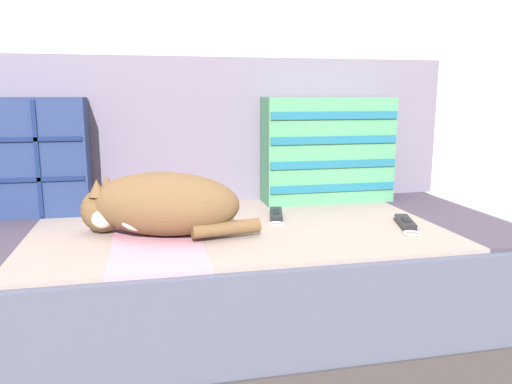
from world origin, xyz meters
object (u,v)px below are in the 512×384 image
at_px(couch, 197,292).
at_px(throw_pillow_quilted, 18,157).
at_px(throw_pillow_striped, 327,150).
at_px(sleeping_cat, 157,205).
at_px(game_remote_far, 276,215).
at_px(game_remote_near, 406,223).

xyz_separation_m(couch, throw_pillow_quilted, (-0.51, 0.22, 0.39)).
relative_size(throw_pillow_quilted, throw_pillow_striped, 0.91).
height_order(sleeping_cat, game_remote_far, sleeping_cat).
bearing_deg(sleeping_cat, throw_pillow_quilted, 142.07).
bearing_deg(sleeping_cat, throw_pillow_striped, 27.91).
distance_m(sleeping_cat, game_remote_far, 0.38).
height_order(throw_pillow_striped, game_remote_far, throw_pillow_striped).
distance_m(couch, throw_pillow_quilted, 0.67).
bearing_deg(couch, throw_pillow_striped, 24.32).
bearing_deg(game_remote_far, game_remote_near, -27.44).
bearing_deg(couch, sleeping_cat, -138.84).
height_order(throw_pillow_quilted, game_remote_near, throw_pillow_quilted).
distance_m(throw_pillow_quilted, game_remote_far, 0.80).
bearing_deg(couch, game_remote_near, -15.42).
height_order(throw_pillow_striped, sleeping_cat, throw_pillow_striped).
bearing_deg(sleeping_cat, game_remote_far, 17.02).
height_order(couch, game_remote_near, game_remote_near).
xyz_separation_m(throw_pillow_quilted, game_remote_far, (0.75, -0.20, -0.17)).
bearing_deg(game_remote_near, couch, 164.58).
bearing_deg(sleeping_cat, couch, 41.16).
bearing_deg(throw_pillow_quilted, game_remote_far, -15.13).
height_order(sleeping_cat, game_remote_near, sleeping_cat).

